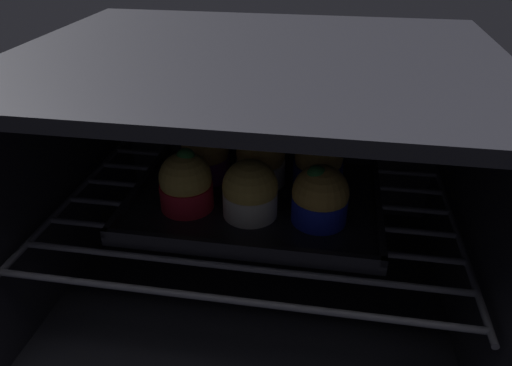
{
  "coord_description": "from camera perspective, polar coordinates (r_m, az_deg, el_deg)",
  "views": [
    {
      "loc": [
        9.47,
        -34.24,
        50.31
      ],
      "look_at": [
        0.0,
        22.1,
        17.29
      ],
      "focal_mm": 33.45,
      "sensor_mm": 36.0,
      "label": 1
    }
  ],
  "objects": [
    {
      "name": "muffin_row1_col2",
      "position": [
        0.69,
        7.47,
        2.44
      ],
      "size": [
        7.16,
        7.16,
        7.97
      ],
      "color": "#1928B7",
      "rests_on": "baking_tray"
    },
    {
      "name": "muffin_row0_col0",
      "position": [
        0.64,
        -8.38,
        -0.03
      ],
      "size": [
        7.16,
        7.16,
        8.6
      ],
      "color": "red",
      "rests_on": "baking_tray"
    },
    {
      "name": "muffin_row1_col0",
      "position": [
        0.71,
        -6.06,
        3.27
      ],
      "size": [
        7.16,
        7.16,
        7.88
      ],
      "color": "#7A238C",
      "rests_on": "baking_tray"
    },
    {
      "name": "muffin_row0_col2",
      "position": [
        0.61,
        7.66,
        -1.7
      ],
      "size": [
        7.23,
        7.23,
        8.05
      ],
      "color": "#1928B7",
      "rests_on": "baking_tray"
    },
    {
      "name": "oven_cavity",
      "position": [
        0.7,
        0.56,
        1.48
      ],
      "size": [
        59.0,
        47.0,
        37.0
      ],
      "color": "black",
      "rests_on": "ground"
    },
    {
      "name": "baking_tray",
      "position": [
        0.67,
        0.0,
        -1.91
      ],
      "size": [
        34.34,
        25.76,
        2.2
      ],
      "color": "black",
      "rests_on": "oven_rack"
    },
    {
      "name": "muffin_row1_col1",
      "position": [
        0.69,
        0.27,
        2.95
      ],
      "size": [
        7.16,
        7.16,
        8.42
      ],
      "color": "silver",
      "rests_on": "baking_tray"
    },
    {
      "name": "muffin_row0_col1",
      "position": [
        0.61,
        -0.42,
        -1.09
      ],
      "size": [
        7.21,
        7.21,
        7.78
      ],
      "color": "silver",
      "rests_on": "baking_tray"
    },
    {
      "name": "oven_rack",
      "position": [
        0.68,
        -0.01,
        -2.74
      ],
      "size": [
        54.8,
        42.0,
        0.8
      ],
      "color": "#51515B",
      "rests_on": "oven_cavity"
    }
  ]
}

